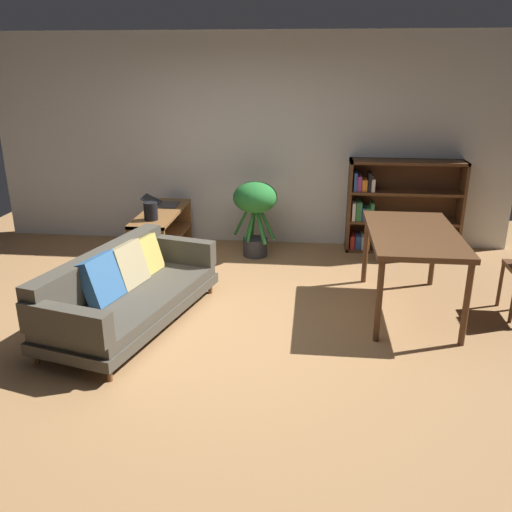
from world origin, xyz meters
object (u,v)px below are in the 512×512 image
object	(u,v)px
potted_floor_plant	(255,206)
bookshelf	(396,207)
open_laptop	(162,203)
media_console	(162,236)
fabric_couch	(125,290)
desk_speaker	(151,211)
dining_table	(413,240)

from	to	relation	value
potted_floor_plant	bookshelf	xyz separation A→B (m)	(1.77, 0.44, -0.08)
potted_floor_plant	open_laptop	bearing A→B (deg)	177.14
media_console	bookshelf	bearing A→B (deg)	13.08
fabric_couch	open_laptop	world-z (taller)	open_laptop
fabric_couch	open_laptop	size ratio (longest dim) A/B	4.69
desk_speaker	dining_table	distance (m)	2.92
fabric_couch	bookshelf	xyz separation A→B (m)	(2.77, 2.43, 0.25)
open_laptop	fabric_couch	bearing A→B (deg)	-84.56
potted_floor_plant	bookshelf	bearing A→B (deg)	14.02
desk_speaker	bookshelf	distance (m)	3.10
potted_floor_plant	bookshelf	size ratio (longest dim) A/B	0.67
fabric_couch	media_console	size ratio (longest dim) A/B	1.57
fabric_couch	media_console	xyz separation A→B (m)	(-0.13, 1.76, -0.03)
open_laptop	bookshelf	size ratio (longest dim) A/B	0.32
desk_speaker	potted_floor_plant	bearing A→B (deg)	28.48
media_console	desk_speaker	bearing A→B (deg)	-90.47
fabric_couch	potted_floor_plant	xyz separation A→B (m)	(1.00, 1.99, 0.32)
open_laptop	desk_speaker	xyz separation A→B (m)	(0.06, -0.68, 0.07)
fabric_couch	dining_table	xyz separation A→B (m)	(2.67, 0.56, 0.40)
media_console	open_laptop	size ratio (longest dim) A/B	2.98
potted_floor_plant	fabric_couch	bearing A→B (deg)	-116.72
open_laptop	media_console	bearing A→B (deg)	-78.27
fabric_couch	open_laptop	xyz separation A→B (m)	(-0.20, 2.05, 0.31)
open_laptop	bookshelf	bearing A→B (deg)	7.33
potted_floor_plant	dining_table	world-z (taller)	potted_floor_plant
media_console	potted_floor_plant	distance (m)	1.21
potted_floor_plant	desk_speaker	bearing A→B (deg)	-151.52
media_console	potted_floor_plant	bearing A→B (deg)	11.60
desk_speaker	dining_table	bearing A→B (deg)	-16.20
media_console	bookshelf	xyz separation A→B (m)	(2.90, 0.67, 0.27)
media_console	open_laptop	distance (m)	0.45
dining_table	open_laptop	bearing A→B (deg)	152.46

